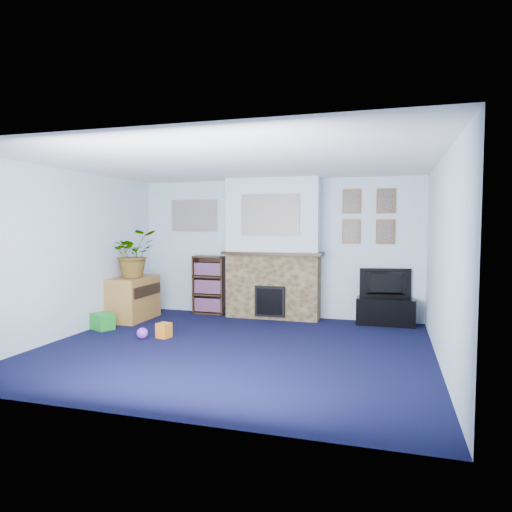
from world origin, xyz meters
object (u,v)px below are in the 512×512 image
(television, at_px, (386,283))
(bookshelf, at_px, (210,286))
(tv_stand, at_px, (386,311))
(sideboard, at_px, (133,299))

(television, distance_m, bookshelf, 3.08)
(tv_stand, distance_m, bookshelf, 3.09)
(sideboard, bearing_deg, bookshelf, 40.03)
(bookshelf, height_order, sideboard, bookshelf)
(tv_stand, relative_size, sideboard, 0.97)
(sideboard, bearing_deg, tv_stand, 10.95)
(television, xyz_separation_m, bookshelf, (-3.08, 0.06, -0.17))
(television, relative_size, bookshelf, 0.78)
(television, height_order, sideboard, television)
(television, xyz_separation_m, sideboard, (-4.12, -0.82, -0.32))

